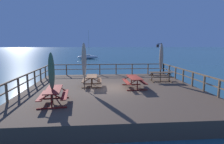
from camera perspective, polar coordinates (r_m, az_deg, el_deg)
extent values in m
plane|color=#2D5B6B|center=(13.41, 0.33, -8.10)|extent=(600.00, 600.00, 0.00)
cube|color=brown|center=(13.31, 0.33, -6.50)|extent=(12.02, 12.21, 0.78)
cube|color=brown|center=(18.91, -1.26, 2.36)|extent=(11.72, 0.09, 0.08)
cube|color=brown|center=(18.96, -1.26, 0.94)|extent=(11.72, 0.07, 0.06)
cube|color=brown|center=(19.52, -18.70, 0.56)|extent=(0.10, 0.10, 1.05)
cube|color=brown|center=(19.18, -13.84, 0.63)|extent=(0.10, 0.10, 1.05)
cube|color=brown|center=(18.99, -8.84, 0.69)|extent=(0.10, 0.10, 1.05)
cube|color=brown|center=(18.94, -3.79, 0.76)|extent=(0.10, 0.10, 1.05)
cube|color=brown|center=(19.04, 1.26, 0.81)|extent=(0.10, 0.10, 1.05)
cube|color=brown|center=(19.28, 6.22, 0.86)|extent=(0.10, 0.10, 1.05)
cube|color=brown|center=(19.67, 11.01, 0.90)|extent=(0.10, 0.10, 1.05)
cube|color=brown|center=(20.19, 15.59, 0.94)|extent=(0.10, 0.10, 1.05)
cube|color=brown|center=(13.80, -24.70, -0.64)|extent=(0.09, 11.91, 0.08)
cube|color=brown|center=(13.88, -24.58, -2.57)|extent=(0.07, 11.91, 0.06)
cube|color=brown|center=(11.19, -29.70, -5.66)|extent=(0.10, 0.10, 1.05)
cube|color=brown|center=(12.52, -26.85, -4.07)|extent=(0.10, 0.10, 1.05)
cube|color=brown|center=(13.88, -24.57, -2.78)|extent=(0.10, 0.10, 1.05)
cube|color=brown|center=(15.27, -22.69, -1.72)|extent=(0.10, 0.10, 1.05)
cube|color=brown|center=(16.67, -21.14, -0.83)|extent=(0.10, 0.10, 1.05)
cube|color=brown|center=(18.09, -19.82, -0.08)|extent=(0.10, 0.10, 1.05)
cube|color=brown|center=(19.52, -18.70, 0.56)|extent=(0.10, 0.10, 1.05)
cube|color=brown|center=(14.73, 23.68, -0.05)|extent=(0.09, 11.91, 0.08)
cube|color=brown|center=(14.80, 23.57, -1.86)|extent=(0.07, 11.91, 0.06)
cube|color=brown|center=(12.33, 30.09, -4.48)|extent=(0.10, 0.10, 1.05)
cube|color=brown|center=(13.55, 26.52, -3.17)|extent=(0.10, 0.10, 1.05)
cube|color=brown|center=(14.81, 23.56, -2.06)|extent=(0.10, 0.10, 1.05)
cube|color=brown|center=(16.12, 21.07, -1.13)|extent=(0.10, 0.10, 1.05)
cube|color=brown|center=(17.45, 18.96, -0.33)|extent=(0.10, 0.10, 1.05)
cube|color=brown|center=(18.81, 17.16, 0.35)|extent=(0.10, 0.10, 1.05)
cube|color=brown|center=(20.19, 15.59, 0.94)|extent=(0.10, 0.10, 1.05)
cube|color=maroon|center=(13.24, 6.85, -1.64)|extent=(0.83, 2.20, 0.05)
cube|color=maroon|center=(13.43, 9.16, -2.84)|extent=(0.35, 2.18, 0.04)
cube|color=maroon|center=(13.18, 4.45, -2.98)|extent=(0.35, 2.18, 0.04)
cube|color=maroon|center=(12.52, 7.75, -5.55)|extent=(1.40, 0.12, 0.06)
cylinder|color=maroon|center=(12.45, 7.78, -4.03)|extent=(0.07, 0.07, 0.74)
cylinder|color=maroon|center=(12.47, 9.05, -3.00)|extent=(0.63, 0.08, 0.37)
cylinder|color=maroon|center=(12.34, 6.54, -3.08)|extent=(0.63, 0.08, 0.37)
cube|color=maroon|center=(14.24, 5.96, -3.82)|extent=(1.40, 0.12, 0.06)
cylinder|color=maroon|center=(14.18, 5.98, -2.48)|extent=(0.07, 0.07, 0.74)
cylinder|color=maroon|center=(14.20, 7.10, -1.58)|extent=(0.63, 0.08, 0.37)
cylinder|color=maroon|center=(14.08, 4.88, -1.63)|extent=(0.63, 0.08, 0.37)
cube|color=brown|center=(15.98, 14.78, -0.14)|extent=(1.87, 0.86, 0.05)
cube|color=brown|center=(15.50, 15.32, -1.54)|extent=(1.84, 0.38, 0.04)
cube|color=brown|center=(16.56, 14.19, -0.88)|extent=(1.84, 0.38, 0.04)
cube|color=#432F1F|center=(15.91, 12.14, -2.68)|extent=(0.15, 1.40, 0.06)
cylinder|color=#432F1F|center=(15.85, 12.18, -1.47)|extent=(0.07, 0.07, 0.74)
cylinder|color=#432F1F|center=(15.55, 12.45, -0.85)|extent=(0.09, 0.63, 0.37)
cylinder|color=#432F1F|center=(16.08, 11.96, -0.53)|extent=(0.09, 0.63, 0.37)
cube|color=#432F1F|center=(16.32, 17.16, -2.59)|extent=(0.15, 1.40, 0.06)
cylinder|color=#432F1F|center=(16.26, 17.21, -1.41)|extent=(0.07, 0.07, 0.74)
cylinder|color=#432F1F|center=(15.97, 17.57, -0.80)|extent=(0.09, 0.63, 0.37)
cylinder|color=#432F1F|center=(16.49, 16.93, -0.49)|extent=(0.09, 0.63, 0.37)
cube|color=maroon|center=(10.09, -17.56, -5.12)|extent=(0.95, 2.15, 0.05)
cube|color=maroon|center=(10.11, -14.31, -6.72)|extent=(0.47, 2.11, 0.04)
cube|color=maroon|center=(10.25, -20.61, -6.79)|extent=(0.47, 2.11, 0.04)
cube|color=maroon|center=(9.46, -18.04, -10.52)|extent=(1.40, 0.21, 0.06)
cylinder|color=maroon|center=(9.36, -18.13, -8.54)|extent=(0.07, 0.07, 0.74)
cylinder|color=maroon|center=(9.26, -16.47, -7.23)|extent=(0.63, 0.11, 0.37)
cylinder|color=maroon|center=(9.34, -19.91, -7.26)|extent=(0.63, 0.11, 0.37)
cube|color=maroon|center=(11.10, -16.82, -7.66)|extent=(1.40, 0.21, 0.06)
cylinder|color=maroon|center=(11.01, -16.90, -5.96)|extent=(0.07, 0.07, 0.74)
cylinder|color=maroon|center=(10.93, -15.48, -4.82)|extent=(0.63, 0.11, 0.37)
cylinder|color=maroon|center=(11.00, -18.40, -4.86)|extent=(0.63, 0.11, 0.37)
cube|color=brown|center=(13.73, -6.25, -1.27)|extent=(0.78, 1.77, 0.05)
cube|color=brown|center=(13.77, -3.90, -2.48)|extent=(0.30, 1.77, 0.04)
cube|color=brown|center=(13.81, -8.55, -2.52)|extent=(0.30, 1.77, 0.04)
cube|color=brown|center=(13.18, -6.31, -4.83)|extent=(1.40, 0.10, 0.06)
cylinder|color=brown|center=(13.10, -6.34, -3.38)|extent=(0.07, 0.07, 0.74)
cylinder|color=brown|center=(13.05, -5.12, -2.42)|extent=(0.63, 0.06, 0.37)
cylinder|color=brown|center=(13.08, -7.58, -2.44)|extent=(0.63, 0.06, 0.37)
cube|color=brown|center=(14.55, -6.10, -3.57)|extent=(1.40, 0.10, 0.06)
cylinder|color=brown|center=(14.48, -6.12, -2.25)|extent=(0.07, 0.07, 0.74)
cylinder|color=brown|center=(14.43, -5.03, -1.38)|extent=(0.63, 0.06, 0.37)
cylinder|color=brown|center=(14.46, -7.25, -1.40)|extent=(0.63, 0.06, 0.37)
cylinder|color=#4C3828|center=(12.53, -8.56, 1.29)|extent=(0.06, 0.06, 3.01)
ellipsoid|color=#CCB793|center=(12.48, -8.62, 3.72)|extent=(0.32, 0.32, 2.28)
cylinder|color=#7A6E58|center=(12.49, -8.60, 2.94)|extent=(0.21, 0.21, 0.05)
cone|color=#4C3828|center=(12.44, -8.72, 8.50)|extent=(0.10, 0.10, 0.14)
cylinder|color=#4C3828|center=(15.84, 14.87, 2.51)|extent=(0.06, 0.06, 2.97)
ellipsoid|color=tan|center=(15.79, 14.94, 4.41)|extent=(0.32, 0.32, 2.26)
cylinder|color=#71614F|center=(15.81, 14.91, 3.79)|extent=(0.21, 0.21, 0.05)
cone|color=#4C3828|center=(15.76, 15.08, 8.14)|extent=(0.10, 0.10, 0.14)
cylinder|color=#4C3828|center=(9.96, -18.05, -2.29)|extent=(0.06, 0.06, 2.51)
ellipsoid|color=#4C704C|center=(9.89, -18.17, 0.25)|extent=(0.32, 0.32, 1.91)
cylinder|color=#2D432D|center=(9.91, -18.13, -0.57)|extent=(0.21, 0.21, 0.05)
cone|color=#4C3828|center=(9.81, -18.40, 5.36)|extent=(0.10, 0.10, 0.14)
cylinder|color=black|center=(19.38, 14.75, 3.87)|extent=(0.09, 0.09, 3.20)
cylinder|color=black|center=(19.11, 14.41, 8.39)|extent=(0.50, 0.35, 0.06)
cube|color=black|center=(18.90, 13.86, 7.80)|extent=(0.20, 0.20, 0.28)
sphere|color=#F4E08C|center=(18.90, 13.86, 7.80)|extent=(0.14, 0.14, 0.14)
ellipsoid|color=white|center=(51.71, -7.45, 4.57)|extent=(6.22, 2.86, 0.90)
cube|color=silver|center=(51.63, -7.79, 5.11)|extent=(1.98, 1.43, 0.36)
cylinder|color=silver|center=(51.65, -7.20, 8.76)|extent=(0.10, 0.10, 7.00)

